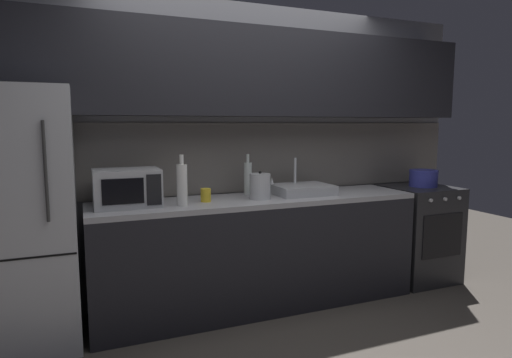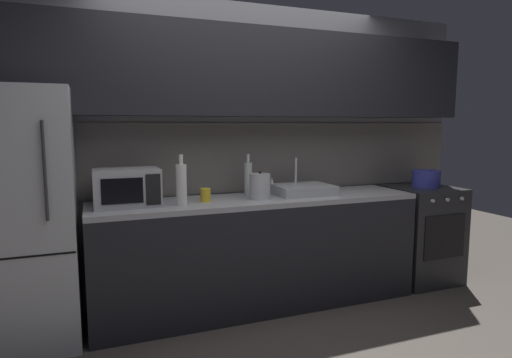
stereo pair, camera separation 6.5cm
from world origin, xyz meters
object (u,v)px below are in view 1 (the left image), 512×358
object	(u,v)px
cooking_pot	(423,178)
microwave	(127,188)
kettle	(260,186)
wine_bottle_white	(182,184)
mug_yellow	(206,195)
refrigerator	(21,220)
wine_bottle_clear	(248,178)
oven_range	(418,233)

from	to	relation	value
cooking_pot	microwave	bearing A→B (deg)	179.61
kettle	wine_bottle_white	size ratio (longest dim) A/B	0.61
cooking_pot	mug_yellow	bearing A→B (deg)	-179.57
microwave	wine_bottle_white	xyz separation A→B (m)	(0.37, -0.12, 0.02)
wine_bottle_white	mug_yellow	xyz separation A→B (m)	(0.20, 0.09, -0.11)
refrigerator	cooking_pot	bearing A→B (deg)	0.00
wine_bottle_clear	cooking_pot	world-z (taller)	wine_bottle_clear
oven_range	mug_yellow	distance (m)	2.16
mug_yellow	cooking_pot	world-z (taller)	cooking_pot
refrigerator	microwave	bearing A→B (deg)	1.55
oven_range	cooking_pot	distance (m)	0.53
kettle	wine_bottle_clear	bearing A→B (deg)	93.83
wine_bottle_clear	wine_bottle_white	size ratio (longest dim) A/B	0.92
refrigerator	mug_yellow	xyz separation A→B (m)	(1.25, -0.02, 0.09)
cooking_pot	refrigerator	bearing A→B (deg)	-180.00
kettle	wine_bottle_clear	distance (m)	0.23
oven_range	refrigerator	bearing A→B (deg)	179.98
oven_range	kettle	size ratio (longest dim) A/B	3.98
refrigerator	wine_bottle_clear	world-z (taller)	refrigerator
refrigerator	oven_range	xyz separation A→B (m)	(3.35, -0.00, -0.41)
refrigerator	wine_bottle_clear	xyz separation A→B (m)	(1.67, 0.17, 0.18)
oven_range	wine_bottle_white	distance (m)	2.38
oven_range	cooking_pot	bearing A→B (deg)	2.24
cooking_pot	oven_range	bearing A→B (deg)	-177.76
oven_range	mug_yellow	xyz separation A→B (m)	(-2.10, -0.01, 0.50)
refrigerator	kettle	bearing A→B (deg)	-2.06
oven_range	wine_bottle_clear	size ratio (longest dim) A/B	2.63
mug_yellow	wine_bottle_white	bearing A→B (deg)	-156.31
kettle	oven_range	bearing A→B (deg)	2.03
kettle	cooking_pot	bearing A→B (deg)	2.04
kettle	wine_bottle_white	world-z (taller)	wine_bottle_white
oven_range	wine_bottle_clear	xyz separation A→B (m)	(-1.69, 0.17, 0.59)
wine_bottle_white	cooking_pot	distance (m)	2.34
microwave	cooking_pot	size ratio (longest dim) A/B	1.75
kettle	cooking_pot	size ratio (longest dim) A/B	0.86
microwave	mug_yellow	size ratio (longest dim) A/B	4.52
refrigerator	kettle	world-z (taller)	refrigerator
microwave	kettle	size ratio (longest dim) A/B	2.04
refrigerator	microwave	size ratio (longest dim) A/B	3.75
microwave	mug_yellow	world-z (taller)	microwave
kettle	wine_bottle_white	bearing A→B (deg)	-176.10
oven_range	mug_yellow	world-z (taller)	mug_yellow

